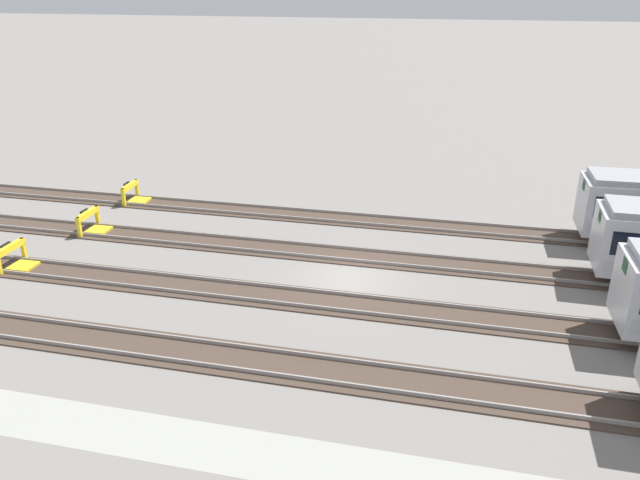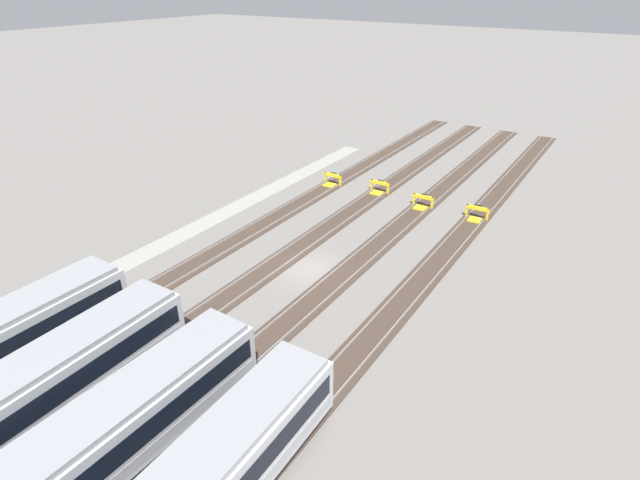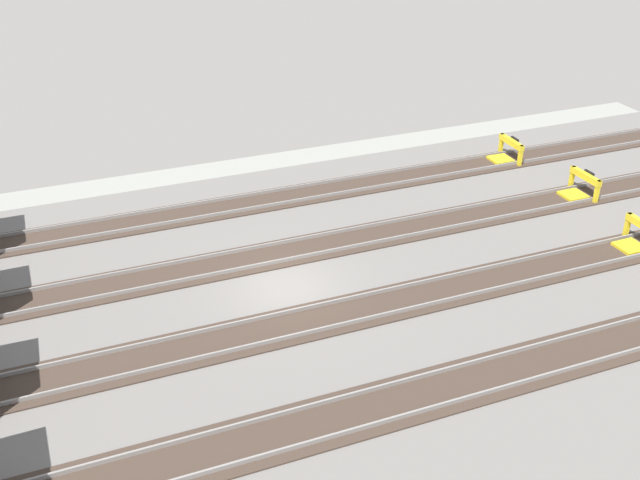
% 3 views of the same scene
% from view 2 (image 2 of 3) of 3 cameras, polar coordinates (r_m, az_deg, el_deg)
% --- Properties ---
extents(ground_plane, '(400.00, 400.00, 0.00)m').
position_cam_2_polar(ground_plane, '(36.40, -1.20, -3.36)').
color(ground_plane, gray).
extents(service_walkway, '(54.00, 2.00, 0.01)m').
position_cam_2_polar(service_walkway, '(43.45, -14.30, 1.22)').
color(service_walkway, '#9E9E93').
rests_on(service_walkway, ground).
extents(rail_track_nearest, '(90.00, 2.23, 0.21)m').
position_cam_2_polar(rail_track_nearest, '(40.52, -9.94, -0.26)').
color(rail_track_nearest, '#47382D').
rests_on(rail_track_nearest, ground).
extents(rail_track_near_inner, '(90.00, 2.24, 0.21)m').
position_cam_2_polar(rail_track_near_inner, '(37.65, -4.33, -2.22)').
color(rail_track_near_inner, '#47382D').
rests_on(rail_track_near_inner, ground).
extents(rail_track_middle, '(90.00, 2.24, 0.21)m').
position_cam_2_polar(rail_track_middle, '(35.24, 2.14, -4.45)').
color(rail_track_middle, '#47382D').
rests_on(rail_track_middle, ground).
extents(rail_track_far_inner, '(90.00, 2.23, 0.21)m').
position_cam_2_polar(rail_track_far_inner, '(33.40, 9.49, -6.90)').
color(rail_track_far_inner, '#47382D').
rests_on(rail_track_far_inner, ground).
extents(subway_car_front_row_leftmost, '(18.05, 3.15, 3.70)m').
position_cam_2_polar(subway_car_front_row_leftmost, '(23.48, -25.94, -21.73)').
color(subway_car_front_row_leftmost, silver).
rests_on(subway_car_front_row_leftmost, ground).
extents(subway_car_back_row_centre, '(18.05, 3.18, 3.70)m').
position_cam_2_polar(subway_car_back_row_centre, '(26.95, -31.86, -15.99)').
color(subway_car_back_row_centre, silver).
rests_on(subway_car_back_row_centre, ground).
extents(bumper_stop_nearest_track, '(1.35, 2.00, 1.22)m').
position_cam_2_polar(bumper_stop_nearest_track, '(51.07, 1.31, 6.82)').
color(bumper_stop_nearest_track, yellow).
rests_on(bumper_stop_nearest_track, ground).
extents(bumper_stop_near_inner_track, '(1.35, 2.00, 1.22)m').
position_cam_2_polar(bumper_stop_near_inner_track, '(49.46, 6.70, 5.90)').
color(bumper_stop_near_inner_track, yellow).
rests_on(bumper_stop_near_inner_track, ground).
extents(bumper_stop_middle_track, '(1.35, 2.00, 1.22)m').
position_cam_2_polar(bumper_stop_middle_track, '(46.80, 11.56, 4.20)').
color(bumper_stop_middle_track, yellow).
rests_on(bumper_stop_middle_track, ground).
extents(bumper_stop_far_inner_track, '(1.38, 2.01, 1.22)m').
position_cam_2_polar(bumper_stop_far_inner_track, '(45.64, 17.42, 2.82)').
color(bumper_stop_far_inner_track, yellow).
rests_on(bumper_stop_far_inner_track, ground).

